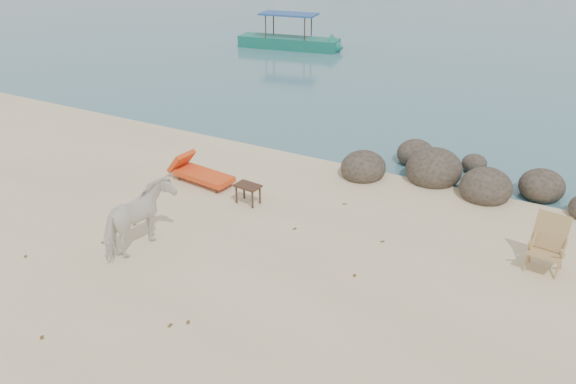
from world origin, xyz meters
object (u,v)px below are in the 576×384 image
at_px(lounge_chair, 204,173).
at_px(cow, 140,220).
at_px(side_table, 248,195).
at_px(deck_chair, 547,248).
at_px(boat_near, 289,19).
at_px(boulders, 454,176).

bearing_deg(lounge_chair, cow, -69.94).
relative_size(cow, side_table, 2.78).
relative_size(cow, lounge_chair, 0.84).
bearing_deg(deck_chair, boat_near, 139.53).
xyz_separation_m(cow, side_table, (0.85, 2.77, -0.46)).
distance_m(cow, side_table, 2.94).
distance_m(boulders, side_table, 5.37).
height_order(boulders, lounge_chair, boulders).
bearing_deg(cow, boulders, -128.32).
bearing_deg(side_table, boulders, 46.81).
bearing_deg(deck_chair, side_table, -169.45).
bearing_deg(boulders, boat_near, 133.04).
xyz_separation_m(boulders, lounge_chair, (-5.65, -3.10, 0.08)).
xyz_separation_m(cow, deck_chair, (7.40, 3.13, -0.17)).
relative_size(cow, boat_near, 0.29).
distance_m(lounge_chair, boat_near, 16.63).
bearing_deg(lounge_chair, side_table, -7.97).
height_order(side_table, lounge_chair, lounge_chair).
bearing_deg(deck_chair, boulders, 135.80).
distance_m(boulders, boat_near, 17.00).
relative_size(boulders, cow, 3.84).
height_order(cow, boat_near, boat_near).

